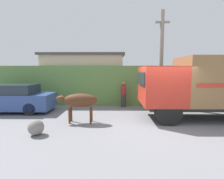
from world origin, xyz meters
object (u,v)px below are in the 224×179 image
roadside_rock (36,127)px  utility_pole (161,58)px  brown_cow (79,101)px  parked_suv (11,99)px  cargo_truck (209,84)px  pedestrian_on_hill (123,93)px

roadside_rock → utility_pole: bearing=41.1°
brown_cow → parked_suv: (-4.29, 1.96, -0.23)m
cargo_truck → parked_suv: cargo_truck is taller
roadside_rock → parked_suv: bearing=130.3°
brown_cow → utility_pole: size_ratio=0.31×
utility_pole → roadside_rock: 8.20m
roadside_rock → cargo_truck: bearing=16.8°
cargo_truck → brown_cow: size_ratio=3.35×
cargo_truck → brown_cow: cargo_truck is taller
brown_cow → roadside_rock: brown_cow is taller
cargo_truck → roadside_rock: (-7.36, -2.22, -1.40)m
utility_pole → pedestrian_on_hill: bearing=-178.4°
parked_suv → roadside_rock: 4.67m
roadside_rock → brown_cow: bearing=50.9°
cargo_truck → utility_pole: 3.54m
brown_cow → cargo_truck: bearing=5.9°
parked_suv → pedestrian_on_hill: bearing=8.6°
brown_cow → pedestrian_on_hill: bearing=57.7°
pedestrian_on_hill → utility_pole: bearing=-158.3°
parked_suv → cargo_truck: bearing=-11.4°
parked_suv → utility_pole: bearing=5.6°
cargo_truck → brown_cow: 6.15m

